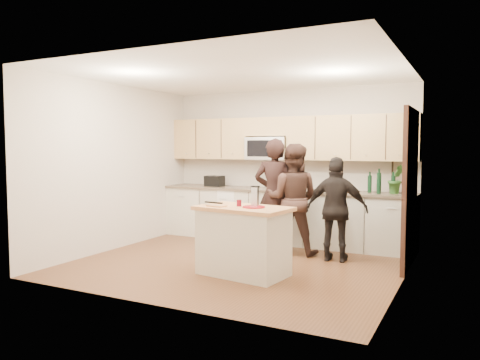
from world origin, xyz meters
The scene contains 21 objects.
floor centered at (0.00, 0.00, 0.00)m, with size 4.50×4.50×0.00m, color brown.
room_shell centered at (0.00, 0.00, 1.73)m, with size 4.52×4.02×2.71m.
back_cabinetry centered at (0.00, 1.69, 0.47)m, with size 4.50×0.66×0.94m.
upper_cabinetry centered at (0.03, 1.83, 1.84)m, with size 4.50×0.33×0.75m.
microwave centered at (-0.31, 1.80, 1.65)m, with size 0.76×0.41×0.40m.
doorway centered at (2.23, 0.90, 1.16)m, with size 0.06×1.25×2.20m.
framed_picture centered at (1.95, 1.98, 1.28)m, with size 0.30×0.03×0.38m.
dish_towel centered at (-0.95, 1.50, 0.80)m, with size 0.34×0.60×0.48m.
island centered at (0.34, -0.51, 0.45)m, with size 1.28×0.85×0.90m.
red_plate centered at (0.50, -0.53, 0.91)m, with size 0.29×0.29×0.02m, color maroon.
box_grater centered at (0.49, -0.47, 1.05)m, with size 0.10×0.07×0.26m.
drink_glass centered at (0.28, -0.51, 0.94)m, with size 0.06×0.06×0.09m, color maroon.
cutting_board centered at (0.03, -0.66, 0.91)m, with size 0.24×0.16×0.02m, color #BE814F.
tongs centered at (-0.11, -0.51, 0.93)m, with size 0.29×0.03×0.02m, color black.
knife centered at (-0.02, -0.69, 0.92)m, with size 0.22×0.02×0.01m, color silver.
toaster centered at (-1.35, 1.67, 1.04)m, with size 0.33×0.24×0.20m.
bottle_cluster centered at (1.77, 1.70, 1.11)m, with size 0.59×0.33×0.40m.
orchid centered at (1.91, 1.72, 1.17)m, with size 0.26×0.21×0.46m, color #336829.
woman_left centered at (0.17, 0.95, 0.91)m, with size 0.66×0.43×1.81m, color black.
woman_center centered at (0.49, 0.91, 0.86)m, with size 0.84×0.65×1.72m, color #311E18.
woman_right centered at (1.23, 0.76, 0.77)m, with size 0.90×0.37×1.53m, color black.
Camera 1 is at (3.02, -5.92, 1.67)m, focal length 35.00 mm.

